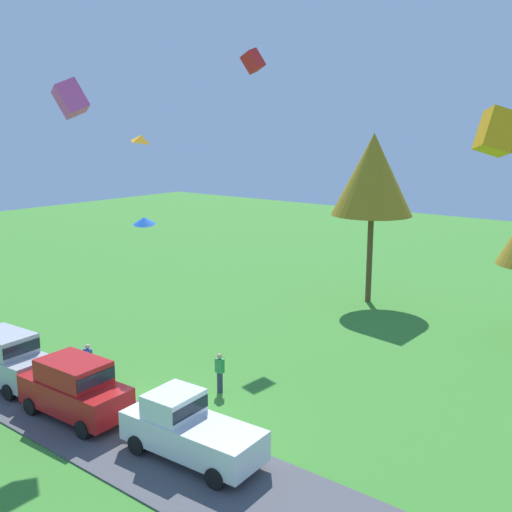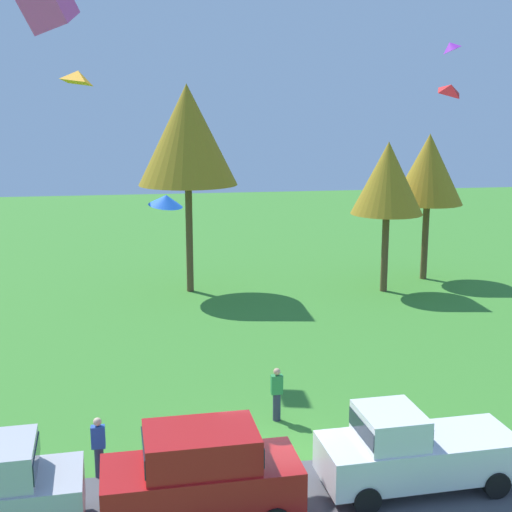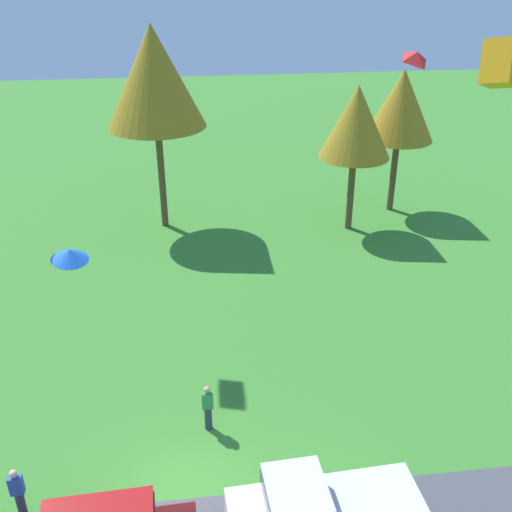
{
  "view_description": "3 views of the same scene",
  "coord_description": "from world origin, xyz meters",
  "views": [
    {
      "loc": [
        16.69,
        -14.79,
        10.82
      ],
      "look_at": [
        0.15,
        6.17,
        5.16
      ],
      "focal_mm": 42.0,
      "sensor_mm": 36.0,
      "label": 1
    },
    {
      "loc": [
        -2.92,
        -17.58,
        9.67
      ],
      "look_at": [
        0.69,
        4.84,
        4.78
      ],
      "focal_mm": 50.0,
      "sensor_mm": 36.0,
      "label": 2
    },
    {
      "loc": [
        0.72,
        -12.01,
        14.06
      ],
      "look_at": [
        2.89,
        5.54,
        4.71
      ],
      "focal_mm": 42.0,
      "sensor_mm": 36.0,
      "label": 3
    }
  ],
  "objects": [
    {
      "name": "kite_delta_mid_center",
      "position": [
        -2.29,
        1.72,
        7.09
      ],
      "size": [
        1.34,
        1.35,
        0.44
      ],
      "primitive_type": "cone",
      "rotation": [
        -0.16,
        0.0,
        3.83
      ],
      "color": "blue"
    },
    {
      "name": "kite_diamond_high_left",
      "position": [
        -4.59,
        3.76,
        10.4
      ],
      "size": [
        1.12,
        1.27,
        0.48
      ],
      "primitive_type": "pyramid",
      "rotation": [
        -0.2,
        0.0,
        5.11
      ],
      "color": "orange"
    },
    {
      "name": "pavement_strip",
      "position": [
        0.0,
        -2.3,
        0.03
      ],
      "size": [
        36.0,
        4.4,
        0.06
      ],
      "primitive_type": "cube",
      "color": "#4C4C51",
      "rests_on": "ground"
    },
    {
      "name": "car_suv_by_flagpole",
      "position": [
        -1.78,
        -2.47,
        1.3
      ],
      "size": [
        4.67,
        2.19,
        2.28
      ],
      "color": "red",
      "rests_on": "ground"
    },
    {
      "name": "car_pickup_mid_row",
      "position": [
        3.59,
        -1.85,
        1.11
      ],
      "size": [
        5.09,
        2.25,
        2.14
      ],
      "color": "white",
      "rests_on": "ground"
    },
    {
      "name": "person_beside_suv",
      "position": [
        0.99,
        2.66,
        0.88
      ],
      "size": [
        0.36,
        0.24,
        1.71
      ],
      "color": "#2D334C",
      "rests_on": "ground"
    },
    {
      "name": "kite_box_high_right",
      "position": [
        10.5,
        5.79,
        10.74
      ],
      "size": [
        1.5,
        1.71,
        1.72
      ],
      "primitive_type": "cube",
      "rotation": [
        -0.2,
        0.3,
        0.62
      ],
      "color": "orange"
    },
    {
      "name": "kite_box_low_drifter",
      "position": [
        -5.3,
        12.8,
        14.59
      ],
      "size": [
        1.25,
        1.14,
        1.52
      ],
      "primitive_type": "cube",
      "rotation": [
        0.47,
        0.3,
        4.79
      ],
      "color": "red"
    },
    {
      "name": "car_suv_far_end",
      "position": [
        -6.76,
        -2.49,
        1.3
      ],
      "size": [
        4.7,
        2.27,
        2.28
      ],
      "color": "#B7B7BC",
      "rests_on": "ground"
    },
    {
      "name": "ground_plane",
      "position": [
        0.0,
        0.0,
        0.0
      ],
      "size": [
        120.0,
        120.0,
        0.0
      ],
      "primitive_type": "plane",
      "color": "#3D842D"
    },
    {
      "name": "tree_left_of_center",
      "position": [
        -0.58,
        18.69,
        8.08
      ],
      "size": [
        5.03,
        5.03,
        10.62
      ],
      "color": "brown",
      "rests_on": "ground"
    },
    {
      "name": "person_watching_sky",
      "position": [
        -4.26,
        -0.06,
        0.88
      ],
      "size": [
        0.36,
        0.24,
        1.71
      ],
      "color": "#2D334C",
      "rests_on": "ground"
    },
    {
      "name": "kite_diamond_near_flag",
      "position": [
        9.53,
        10.25,
        10.21
      ],
      "size": [
        1.09,
        1.22,
        0.67
      ],
      "primitive_type": "pyramid",
      "rotation": [
        -0.36,
        0.0,
        3.47
      ],
      "color": "red"
    },
    {
      "name": "kite_box_over_trees",
      "position": [
        -5.02,
        0.4,
        12.06
      ],
      "size": [
        1.56,
        1.48,
        1.73
      ],
      "primitive_type": "cube",
      "rotation": [
        -0.41,
        0.3,
        2.73
      ],
      "color": "#EA4C9E"
    }
  ]
}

